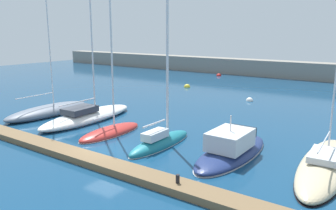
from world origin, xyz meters
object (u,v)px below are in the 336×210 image
at_px(sailboat_white_second, 87,115).
at_px(sailboat_sand_sixth, 325,165).
at_px(motorboat_navy_fifth, 232,149).
at_px(sailboat_red_third, 111,131).
at_px(mooring_buoy_red, 219,76).
at_px(mooring_buoy_white, 250,101).
at_px(sailboat_slate_nearest, 48,111).
at_px(sailboat_teal_fourth, 160,141).
at_px(dock_bollard, 178,179).
at_px(mooring_buoy_yellow, 187,87).

height_order(sailboat_white_second, sailboat_sand_sixth, sailboat_white_second).
height_order(sailboat_white_second, motorboat_navy_fifth, sailboat_white_second).
xyz_separation_m(sailboat_red_third, mooring_buoy_red, (-8.86, 36.03, -0.20)).
relative_size(mooring_buoy_red, mooring_buoy_white, 1.05).
height_order(sailboat_slate_nearest, mooring_buoy_white, sailboat_slate_nearest).
bearing_deg(sailboat_teal_fourth, dock_bollard, -136.34).
relative_size(sailboat_white_second, sailboat_teal_fourth, 1.91).
distance_m(motorboat_navy_fifth, sailboat_sand_sixth, 5.46).
bearing_deg(mooring_buoy_yellow, dock_bollard, -58.89).
relative_size(sailboat_teal_fourth, mooring_buoy_white, 13.30).
bearing_deg(sailboat_sand_sixth, sailboat_white_second, 88.40).
xyz_separation_m(sailboat_slate_nearest, mooring_buoy_red, (0.39, 34.95, -0.40)).
distance_m(sailboat_slate_nearest, dock_bollard, 19.75).
height_order(motorboat_navy_fifth, sailboat_sand_sixth, sailboat_sand_sixth).
xyz_separation_m(sailboat_teal_fourth, mooring_buoy_yellow, (-11.75, 22.37, -0.33)).
bearing_deg(mooring_buoy_white, mooring_buoy_yellow, 159.57).
xyz_separation_m(sailboat_slate_nearest, dock_bollard, (18.80, -6.04, 0.23)).
relative_size(sailboat_red_third, mooring_buoy_white, 12.57).
height_order(sailboat_slate_nearest, sailboat_white_second, sailboat_white_second).
bearing_deg(sailboat_white_second, sailboat_red_third, -113.86).
bearing_deg(mooring_buoy_yellow, mooring_buoy_red, 97.91).
distance_m(sailboat_slate_nearest, mooring_buoy_red, 34.96).
xyz_separation_m(motorboat_navy_fifth, mooring_buoy_yellow, (-16.65, 21.30, -0.43)).
xyz_separation_m(sailboat_teal_fourth, sailboat_sand_sixth, (10.24, 2.19, -0.09)).
height_order(motorboat_navy_fifth, mooring_buoy_yellow, motorboat_navy_fifth).
bearing_deg(mooring_buoy_red, mooring_buoy_white, -54.03).
height_order(sailboat_slate_nearest, dock_bollard, sailboat_slate_nearest).
relative_size(motorboat_navy_fifth, dock_bollard, 19.29).
relative_size(sailboat_red_third, dock_bollard, 23.46).
bearing_deg(motorboat_navy_fifth, sailboat_white_second, 87.73).
bearing_deg(sailboat_teal_fourth, motorboat_navy_fifth, -77.76).
xyz_separation_m(sailboat_white_second, mooring_buoy_red, (-4.27, 34.26, -0.48)).
distance_m(sailboat_white_second, dock_bollard, 15.66).
bearing_deg(mooring_buoy_red, dock_bollard, -65.82).
relative_size(sailboat_white_second, dock_bollard, 47.49).
relative_size(sailboat_teal_fourth, dock_bollard, 24.83).
bearing_deg(dock_bollard, sailboat_teal_fourth, 133.67).
relative_size(motorboat_navy_fifth, mooring_buoy_red, 9.79).
xyz_separation_m(sailboat_sand_sixth, mooring_buoy_red, (-23.88, 33.82, -0.25)).
height_order(sailboat_red_third, mooring_buoy_yellow, sailboat_red_third).
bearing_deg(mooring_buoy_red, sailboat_teal_fourth, -69.25).
bearing_deg(motorboat_navy_fifth, sailboat_teal_fourth, 102.72).
height_order(sailboat_teal_fourth, mooring_buoy_white, sailboat_teal_fourth).
xyz_separation_m(sailboat_red_third, sailboat_teal_fourth, (4.79, 0.02, 0.13)).
height_order(sailboat_teal_fourth, mooring_buoy_yellow, sailboat_teal_fourth).
bearing_deg(sailboat_red_third, sailboat_sand_sixth, -80.78).
distance_m(motorboat_navy_fifth, mooring_buoy_red, 39.56).
bearing_deg(dock_bollard, mooring_buoy_yellow, 121.11).
height_order(sailboat_sand_sixth, dock_bollard, sailboat_sand_sixth).
bearing_deg(mooring_buoy_white, mooring_buoy_red, 125.97).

